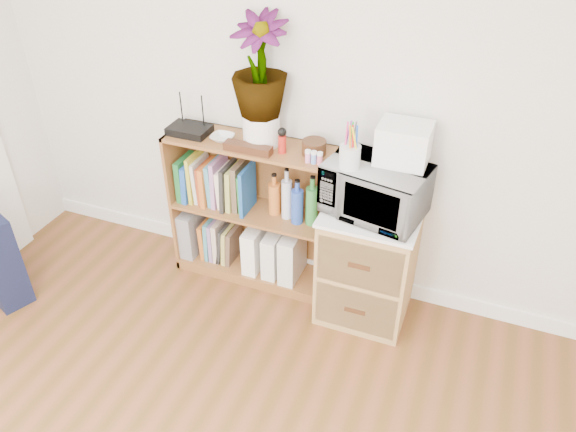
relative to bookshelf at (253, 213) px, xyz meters
The scene contains 21 objects.
skirting_board 0.57m from the bookshelf, 21.80° to the left, with size 4.00×0.02×0.10m, color white.
bookshelf is the anchor object (origin of this frame).
wicker_unit 0.76m from the bookshelf, ahead, with size 0.50×0.45×0.70m, color #9E7542.
microwave 0.85m from the bookshelf, ahead, with size 0.51×0.35×0.28m, color silver.
pen_cup 0.87m from the bookshelf, 13.55° to the right, with size 0.11×0.11×0.12m, color silver.
small_appliance 1.06m from the bookshelf, ahead, with size 0.26×0.22×0.20m, color white.
router 0.62m from the bookshelf, behind, with size 0.24×0.16×0.04m, color black.
white_bowl 0.52m from the bookshelf, 168.98° to the right, with size 0.13×0.13×0.03m, color silver.
plant_pot 0.57m from the bookshelf, 16.85° to the left, with size 0.20×0.20×0.17m, color white.
potted_plant 0.92m from the bookshelf, 16.85° to the left, with size 0.30×0.30×0.54m, color #3B762F.
trinket_box 0.51m from the bookshelf, 69.56° to the right, with size 0.27×0.07×0.04m, color #341B0E.
kokeshi_doll 0.57m from the bookshelf, 10.60° to the right, with size 0.04×0.04×0.10m, color #AF1D15.
wooden_bowl 0.64m from the bookshelf, ahead, with size 0.13×0.13×0.08m, color #38210F.
paint_jars 0.66m from the bookshelf, 12.32° to the right, with size 0.11×0.04×0.06m, color pink.
file_box 0.50m from the bookshelf, behind, with size 0.10×0.25×0.32m, color gray.
magazine_holder_left 0.26m from the bookshelf, 35.49° to the right, with size 0.09×0.24×0.30m, color white.
magazine_holder_mid 0.30m from the bookshelf, ahead, with size 0.09×0.23×0.29m, color silver.
magazine_holder_right 0.36m from the bookshelf, ahead, with size 0.10×0.26×0.32m, color silver.
cookbooks 0.28m from the bookshelf, behind, with size 0.46×0.20×0.31m.
liquor_bottles 0.36m from the bookshelf, ahead, with size 0.40×0.07×0.32m.
lower_books 0.36m from the bookshelf, behind, with size 0.23×0.19×0.29m.
Camera 1 is at (0.88, -0.44, 2.40)m, focal length 35.00 mm.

